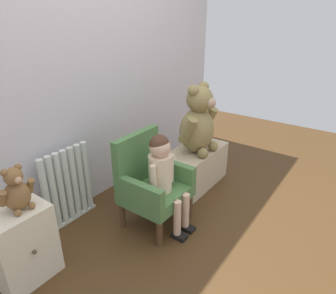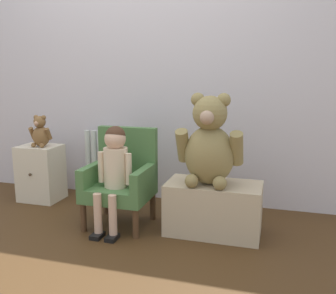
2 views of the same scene
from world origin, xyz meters
name	(u,v)px [view 2 (image 2 of 2)]	position (x,y,z in m)	size (l,w,h in m)	color
ground_plane	(84,250)	(0.00, 0.00, 0.00)	(6.00, 6.00, 0.00)	#462D15
back_wall	(144,61)	(0.00, 1.13, 1.20)	(3.80, 0.05, 2.40)	silver
radiator	(107,165)	(-0.32, 1.01, 0.30)	(0.43, 0.05, 0.60)	silver
small_dresser	(41,173)	(-0.84, 0.77, 0.24)	(0.34, 0.30, 0.48)	beige
child_armchair	(121,178)	(0.05, 0.49, 0.34)	(0.46, 0.42, 0.70)	#48733E
child_figure	(114,163)	(0.05, 0.38, 0.48)	(0.25, 0.35, 0.74)	beige
low_bench	(213,208)	(0.73, 0.50, 0.18)	(0.65, 0.34, 0.36)	tan
large_teddy_bear	(209,145)	(0.70, 0.48, 0.63)	(0.45, 0.31, 0.61)	olive
small_teddy_bear	(41,133)	(-0.80, 0.75, 0.60)	(0.20, 0.14, 0.27)	brown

